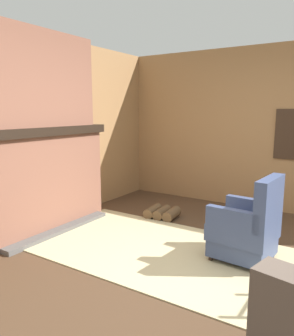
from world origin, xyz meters
name	(u,v)px	position (x,y,z in m)	size (l,w,h in m)	color
ground_plane	(209,274)	(0.00, 0.00, 0.00)	(14.00, 14.00, 0.00)	#4C3523
wood_panel_wall_left	(31,133)	(-2.54, 0.00, 1.29)	(0.06, 5.63, 2.59)	#9E7247
wood_panel_wall_back	(274,130)	(0.01, 2.54, 1.29)	(5.63, 0.09, 2.59)	#9E7247
fireplace_hearth	(45,180)	(-2.32, 0.00, 0.69)	(0.57, 1.93, 1.38)	brown
chimney_breast	(39,79)	(-2.33, 0.00, 1.98)	(0.32, 1.61, 1.19)	brown
area_rug	(192,258)	(-0.28, 0.23, 0.01)	(3.92, 1.73, 0.01)	#C6B789
armchair	(247,229)	(0.22, 0.50, 0.35)	(0.67, 0.64, 0.94)	#3D4C75
firewood_stack	(162,213)	(-1.25, 1.25, 0.08)	(0.50, 0.43, 0.15)	brown
oil_lamp_vase	(8,122)	(-2.37, -0.46, 1.46)	(0.13, 0.13, 0.22)	#99B29E
storage_case	(80,120)	(-2.37, 0.74, 1.44)	(0.15, 0.25, 0.12)	gray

